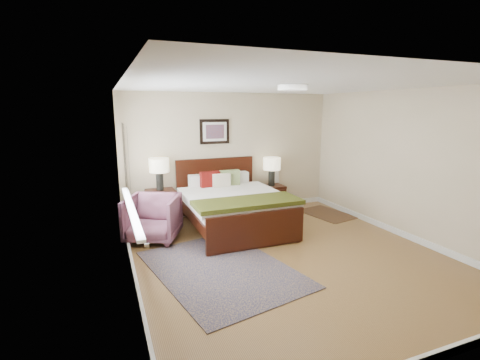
{
  "coord_description": "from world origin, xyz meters",
  "views": [
    {
      "loc": [
        -2.5,
        -4.32,
        2.17
      ],
      "look_at": [
        -0.47,
        0.76,
        1.05
      ],
      "focal_mm": 26.0,
      "sensor_mm": 36.0,
      "label": 1
    }
  ],
  "objects_px": {
    "lamp_left": "(159,168)",
    "bed": "(233,200)",
    "nightstand_right": "(271,195)",
    "armchair": "(153,218)",
    "nightstand_left": "(161,197)",
    "rug_persian": "(221,269)",
    "lamp_right": "(272,166)"
  },
  "relations": [
    {
      "from": "bed",
      "to": "nightstand_right",
      "type": "bearing_deg",
      "value": 33.94
    },
    {
      "from": "nightstand_left",
      "to": "armchair",
      "type": "xyz_separation_m",
      "value": [
        -0.28,
        -0.88,
        -0.14
      ]
    },
    {
      "from": "nightstand_left",
      "to": "nightstand_right",
      "type": "xyz_separation_m",
      "value": [
        2.39,
        0.01,
        -0.18
      ]
    },
    {
      "from": "bed",
      "to": "nightstand_right",
      "type": "xyz_separation_m",
      "value": [
        1.21,
        0.82,
        -0.2
      ]
    },
    {
      "from": "nightstand_right",
      "to": "rug_persian",
      "type": "relative_size",
      "value": 0.23
    },
    {
      "from": "nightstand_left",
      "to": "rug_persian",
      "type": "distance_m",
      "value": 2.43
    },
    {
      "from": "nightstand_left",
      "to": "nightstand_right",
      "type": "distance_m",
      "value": 2.39
    },
    {
      "from": "lamp_left",
      "to": "bed",
      "type": "bearing_deg",
      "value": -35.18
    },
    {
      "from": "rug_persian",
      "to": "lamp_left",
      "type": "bearing_deg",
      "value": 89.09
    },
    {
      "from": "armchair",
      "to": "lamp_right",
      "type": "bearing_deg",
      "value": 44.31
    },
    {
      "from": "lamp_left",
      "to": "armchair",
      "type": "distance_m",
      "value": 1.17
    },
    {
      "from": "nightstand_left",
      "to": "armchair",
      "type": "height_order",
      "value": "armchair"
    },
    {
      "from": "lamp_left",
      "to": "armchair",
      "type": "relative_size",
      "value": 0.72
    },
    {
      "from": "bed",
      "to": "lamp_right",
      "type": "distance_m",
      "value": 1.53
    },
    {
      "from": "nightstand_right",
      "to": "lamp_right",
      "type": "distance_m",
      "value": 0.64
    },
    {
      "from": "armchair",
      "to": "nightstand_left",
      "type": "bearing_deg",
      "value": 98.21
    },
    {
      "from": "nightstand_right",
      "to": "armchair",
      "type": "distance_m",
      "value": 2.81
    },
    {
      "from": "bed",
      "to": "armchair",
      "type": "height_order",
      "value": "bed"
    },
    {
      "from": "lamp_left",
      "to": "armchair",
      "type": "xyz_separation_m",
      "value": [
        -0.28,
        -0.9,
        -0.7
      ]
    },
    {
      "from": "nightstand_right",
      "to": "nightstand_left",
      "type": "bearing_deg",
      "value": -179.76
    },
    {
      "from": "nightstand_right",
      "to": "rug_persian",
      "type": "height_order",
      "value": "nightstand_right"
    },
    {
      "from": "bed",
      "to": "nightstand_right",
      "type": "relative_size",
      "value": 3.97
    },
    {
      "from": "bed",
      "to": "rug_persian",
      "type": "relative_size",
      "value": 0.92
    },
    {
      "from": "nightstand_left",
      "to": "lamp_left",
      "type": "distance_m",
      "value": 0.56
    },
    {
      "from": "lamp_left",
      "to": "rug_persian",
      "type": "bearing_deg",
      "value": -79.63
    },
    {
      "from": "bed",
      "to": "lamp_left",
      "type": "relative_size",
      "value": 3.52
    },
    {
      "from": "bed",
      "to": "lamp_left",
      "type": "height_order",
      "value": "lamp_left"
    },
    {
      "from": "nightstand_right",
      "to": "rug_persian",
      "type": "xyz_separation_m",
      "value": [
        -1.95,
        -2.34,
        -0.33
      ]
    },
    {
      "from": "lamp_left",
      "to": "nightstand_right",
      "type": "bearing_deg",
      "value": -0.29
    },
    {
      "from": "bed",
      "to": "armchair",
      "type": "distance_m",
      "value": 1.46
    },
    {
      "from": "bed",
      "to": "lamp_right",
      "type": "xyz_separation_m",
      "value": [
        1.21,
        0.83,
        0.44
      ]
    },
    {
      "from": "nightstand_left",
      "to": "lamp_right",
      "type": "xyz_separation_m",
      "value": [
        2.39,
        0.02,
        0.46
      ]
    }
  ]
}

